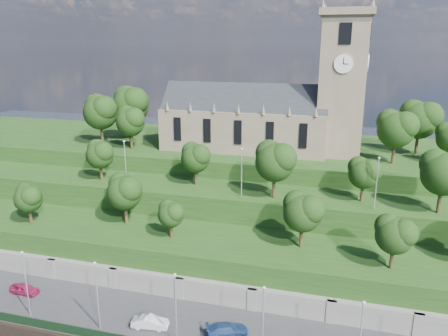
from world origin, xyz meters
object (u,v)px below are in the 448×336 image
(car_left, at_px, (25,289))
(car_right, at_px, (227,330))
(car_middle, at_px, (150,322))
(church, at_px, (270,112))

(car_left, height_order, car_right, car_right)
(car_right, bearing_deg, car_middle, 74.06)
(church, xyz_separation_m, car_left, (-26.92, -39.44, -19.80))
(church, xyz_separation_m, car_right, (2.45, -40.56, -19.79))
(church, xyz_separation_m, car_middle, (-6.98, -41.71, -19.78))
(car_middle, height_order, car_right, car_middle)
(car_left, bearing_deg, church, -31.08)
(car_middle, xyz_separation_m, car_right, (9.43, 1.15, -0.01))
(church, height_order, car_left, church)
(car_middle, bearing_deg, car_right, -91.38)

